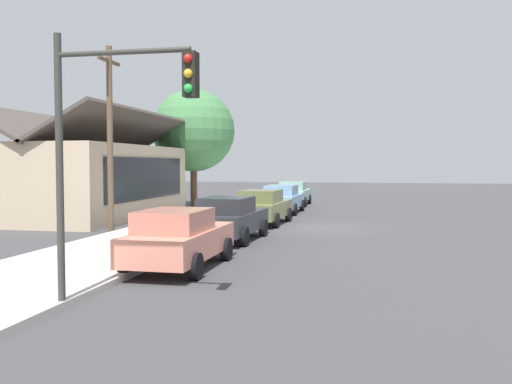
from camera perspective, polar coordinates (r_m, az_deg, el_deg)
ground_plane at (r=24.28m, az=6.48°, el=-3.69°), size 120.00×120.00×0.00m
sidewalk_curb at (r=25.39m, az=-6.23°, el=-3.22°), size 60.00×4.20×0.16m
car_coral at (r=14.87m, az=-7.87°, el=-4.69°), size 4.50×2.02×1.59m
car_charcoal at (r=20.14m, az=-2.75°, el=-2.69°), size 4.49×2.20×1.59m
car_olive at (r=25.56m, az=0.68°, el=-1.50°), size 4.73×2.21×1.59m
car_skyblue at (r=31.43m, az=2.72°, el=-0.69°), size 4.92×2.05×1.59m
car_seafoam at (r=37.41m, az=3.88°, el=-0.13°), size 4.71×1.99×1.59m
storefront_building at (r=30.17m, az=-16.32°, el=1.29°), size 12.47×6.35×5.45m
shade_tree at (r=36.65m, az=-6.40°, el=6.23°), size 5.34×5.34×7.61m
traffic_light_main at (r=10.67m, az=-14.59°, el=6.68°), size 0.37×2.79×5.20m
utility_pole_wooden at (r=23.43m, az=-14.68°, el=5.62°), size 1.80×0.24×7.50m
fire_hydrant_red at (r=23.78m, az=-3.93°, el=-2.61°), size 0.22×0.22×0.71m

